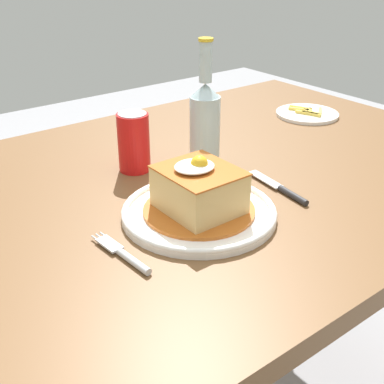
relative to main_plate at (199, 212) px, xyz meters
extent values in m
cube|color=brown|center=(0.07, 0.14, -0.03)|extent=(1.45, 0.91, 0.04)
cylinder|color=brown|center=(0.72, 0.51, -0.40)|extent=(0.07, 0.07, 0.70)
cylinder|color=white|center=(0.00, 0.00, 0.00)|extent=(0.27, 0.27, 0.01)
torus|color=white|center=(0.00, 0.00, 0.00)|extent=(0.27, 0.27, 0.01)
cylinder|color=#B75B1E|center=(0.00, 0.00, 0.00)|extent=(0.20, 0.20, 0.01)
cube|color=#DBB770|center=(0.00, 0.00, 0.04)|extent=(0.12, 0.13, 0.07)
cube|color=#B75B1E|center=(0.00, 0.00, 0.08)|extent=(0.12, 0.13, 0.00)
ellipsoid|color=white|center=(-0.01, 0.00, 0.09)|extent=(0.07, 0.06, 0.01)
sphere|color=yellow|center=(0.00, 0.00, 0.09)|extent=(0.03, 0.03, 0.03)
cylinder|color=silver|center=(-0.17, -0.06, 0.00)|extent=(0.02, 0.08, 0.01)
cube|color=silver|center=(-0.17, 0.01, 0.00)|extent=(0.03, 0.05, 0.00)
cylinder|color=silver|center=(-0.17, 0.03, 0.00)|extent=(0.01, 0.03, 0.00)
cylinder|color=silver|center=(-0.18, 0.03, 0.00)|extent=(0.01, 0.03, 0.00)
cylinder|color=silver|center=(-0.18, 0.03, 0.00)|extent=(0.01, 0.03, 0.00)
cylinder|color=#262628|center=(0.18, -0.05, 0.00)|extent=(0.02, 0.08, 0.01)
cube|color=silver|center=(0.19, 0.03, 0.00)|extent=(0.03, 0.09, 0.00)
cylinder|color=red|center=(0.02, 0.24, 0.05)|extent=(0.07, 0.07, 0.12)
cylinder|color=silver|center=(0.02, 0.24, 0.11)|extent=(0.06, 0.06, 0.00)
cylinder|color=#ADC6CC|center=(0.15, 0.17, 0.07)|extent=(0.06, 0.06, 0.15)
cone|color=#ADC6CC|center=(0.15, 0.17, 0.15)|extent=(0.06, 0.06, 0.03)
cylinder|color=#ADC6CC|center=(0.15, 0.17, 0.21)|extent=(0.03, 0.03, 0.08)
cylinder|color=gold|center=(0.15, 0.17, 0.25)|extent=(0.03, 0.03, 0.01)
cylinder|color=white|center=(0.59, 0.26, 0.00)|extent=(0.17, 0.17, 0.01)
cube|color=#EAC64C|center=(0.58, 0.26, 0.00)|extent=(0.05, 0.02, 0.01)
cube|color=#EAC64C|center=(0.57, 0.24, 0.00)|extent=(0.02, 0.06, 0.01)
cube|color=#EAC64C|center=(0.61, 0.23, 0.00)|extent=(0.05, 0.04, 0.01)
cube|color=#EAC64C|center=(0.58, 0.25, 0.00)|extent=(0.01, 0.05, 0.01)
cube|color=#EAC64C|center=(0.58, 0.28, 0.00)|extent=(0.04, 0.06, 0.01)
cube|color=#EAC64C|center=(0.57, 0.24, 0.00)|extent=(0.03, 0.07, 0.01)
cube|color=#EAC64C|center=(0.59, 0.29, 0.00)|extent=(0.03, 0.06, 0.01)
camera|label=1|loc=(-0.48, -0.60, 0.43)|focal=47.07mm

